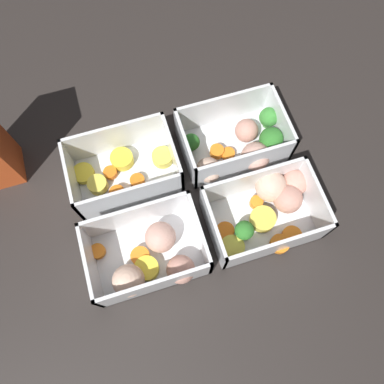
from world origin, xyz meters
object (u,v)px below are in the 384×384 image
at_px(container_near_left, 150,257).
at_px(container_far_left, 123,170).
at_px(container_near_right, 270,207).
at_px(container_far_right, 239,143).

height_order(container_near_left, container_far_left, same).
relative_size(container_near_right, container_far_left, 1.04).
distance_m(container_near_right, container_far_right, 0.12).
height_order(container_near_right, container_far_left, same).
bearing_deg(container_near_left, container_far_right, 35.85).
height_order(container_near_right, container_far_right, same).
distance_m(container_near_right, container_far_left, 0.24).
distance_m(container_far_left, container_far_right, 0.19).
xyz_separation_m(container_near_left, container_far_left, (-0.00, 0.15, -0.00)).
xyz_separation_m(container_far_left, container_far_right, (0.19, -0.01, 0.00)).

